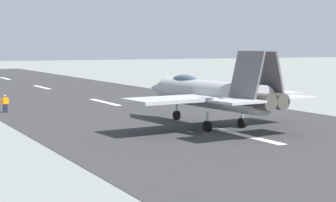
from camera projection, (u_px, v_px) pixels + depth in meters
The scene contains 5 objects.
ground_plane at pixel (239, 134), 38.47m from camera, with size 400.00×400.00×0.00m, color gray.
runway_strip at pixel (239, 134), 38.46m from camera, with size 240.00×26.00×0.02m.
fighter_jet at pixel (210, 93), 41.97m from camera, with size 16.20×14.62×5.70m.
crew_person at pixel (5, 104), 50.96m from camera, with size 0.33×0.70×1.64m.
marker_cone_mid at pixel (268, 106), 54.35m from camera, with size 0.44×0.44×0.55m, color orange.
Camera 1 is at (-31.37, 22.11, 6.03)m, focal length 60.13 mm.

